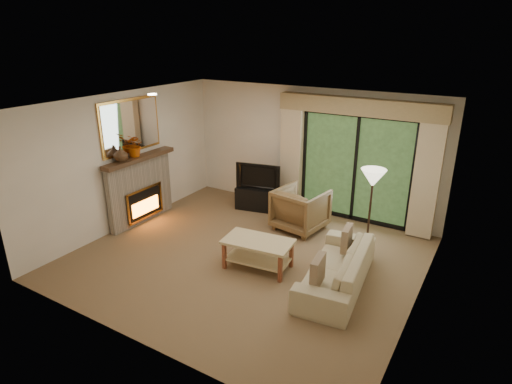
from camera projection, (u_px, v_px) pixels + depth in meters
The scene contains 22 objects.
floor at pixel (247, 257), 7.33m from camera, with size 5.50×5.50×0.00m, color brown.
ceiling at pixel (246, 105), 6.41m from camera, with size 5.50×5.50×0.00m, color white.
wall_back at pixel (310, 151), 8.87m from camera, with size 5.00×5.00×0.00m, color beige.
wall_front at pixel (130, 250), 4.86m from camera, with size 5.00×5.00×0.00m, color beige.
wall_left at pixel (125, 161), 8.19m from camera, with size 5.00×5.00×0.00m, color beige.
wall_right at pixel (426, 223), 5.54m from camera, with size 5.00×5.00×0.00m, color beige.
fireplace at pixel (140, 189), 8.51m from camera, with size 0.24×1.70×1.37m, color gray, non-canonical shape.
mirror at pixel (131, 126), 8.10m from camera, with size 0.07×1.45×1.02m, color #CB8936, non-canonical shape.
sliding_door at pixel (355, 168), 8.42m from camera, with size 2.26×0.10×2.16m, color black, non-canonical shape.
curtain_left at pixel (292, 155), 8.95m from camera, with size 0.45×0.18×2.35m, color #CCB38C.
curtain_right at pixel (427, 176), 7.65m from camera, with size 0.45×0.18×2.35m, color #CCB38C.
cornice at pixel (359, 107), 7.92m from camera, with size 3.20×0.24×0.32m, color #9D8157.
media_console at pixel (259, 198), 9.24m from camera, with size 0.97×0.44×0.49m, color black.
tv at pixel (259, 175), 9.06m from camera, with size 0.96×0.13×0.56m, color black.
armchair at pixel (301, 209), 8.24m from camera, with size 0.88×0.91×0.83m, color brown.
sofa at pixel (337, 267), 6.44m from camera, with size 2.04×0.80×0.60m, color tan.
pillow_near at pixel (318, 271), 5.93m from camera, with size 0.11×0.42×0.42m, color #503321.
pillow_far at pixel (347, 238), 6.87m from camera, with size 0.10×0.40×0.40m, color #503321.
coffee_table at pixel (258, 254), 6.93m from camera, with size 1.10×0.61×0.50m, color tan, non-canonical shape.
floor_lamp at pixel (370, 213), 7.16m from camera, with size 0.41×0.41×1.55m, color beige, non-canonical shape.
vase at pixel (120, 154), 7.88m from camera, with size 0.27×0.27×0.28m, color #3F2919.
branches at pixel (135, 145), 8.14m from camera, with size 0.39×0.34×0.44m, color #A44108.
Camera 1 is at (3.46, -5.46, 3.65)m, focal length 30.00 mm.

